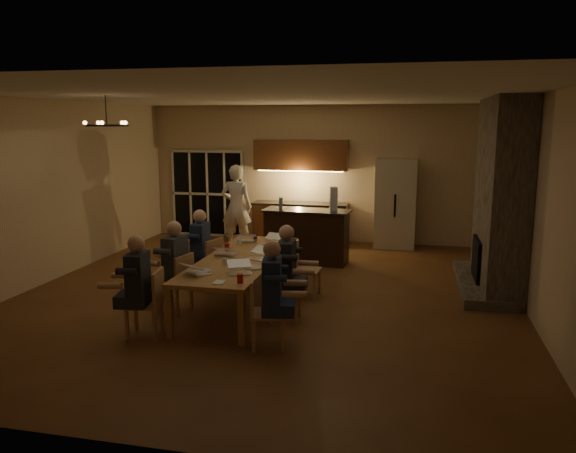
{
  "coord_description": "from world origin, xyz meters",
  "views": [
    {
      "loc": [
        2.29,
        -8.58,
        2.79
      ],
      "look_at": [
        0.28,
        0.3,
        1.1
      ],
      "focal_mm": 35.0,
      "sensor_mm": 36.0,
      "label": 1
    }
  ],
  "objects_px": {
    "chair_left_mid": "(174,283)",
    "chandelier": "(107,125)",
    "plate_far": "(277,248)",
    "person_right_mid": "(287,273)",
    "chair_right_far": "(306,270)",
    "mug_mid": "(259,248)",
    "refrigerator": "(395,203)",
    "laptop_b": "(240,266)",
    "chair_left_far": "(205,264)",
    "person_right_near": "(272,295)",
    "plate_left": "(203,271)",
    "redcup_near": "(240,278)",
    "mug_back": "(239,242)",
    "laptop_d": "(258,252)",
    "bar_island": "(307,236)",
    "standing_person": "(237,207)",
    "bar_blender": "(334,199)",
    "laptop_e": "(247,235)",
    "bar_bottle": "(281,203)",
    "can_right": "(269,251)",
    "redcup_mid": "(227,247)",
    "mug_front": "(225,262)",
    "dining_table": "(242,281)",
    "laptop_c": "(226,248)",
    "laptop_f": "(273,238)",
    "chair_right_near": "(268,313)",
    "person_left_mid": "(176,267)",
    "redcup_far": "(271,236)",
    "person_left_near": "(138,288)",
    "laptop_a": "(198,266)",
    "can_silver": "(234,264)",
    "can_cola": "(255,236)",
    "chair_right_mid": "(285,290)",
    "person_left_far": "(201,250)"
  },
  "relations": [
    {
      "from": "laptop_a",
      "to": "mug_back",
      "type": "height_order",
      "value": "laptop_a"
    },
    {
      "from": "mug_mid",
      "to": "plate_far",
      "type": "bearing_deg",
      "value": 35.21
    },
    {
      "from": "mug_mid",
      "to": "bar_bottle",
      "type": "height_order",
      "value": "bar_bottle"
    },
    {
      "from": "person_left_near",
      "to": "mug_back",
      "type": "height_order",
      "value": "person_left_near"
    },
    {
      "from": "can_right",
      "to": "bar_island",
      "type": "bearing_deg",
      "value": 87.6
    },
    {
      "from": "chair_left_far",
      "to": "chandelier",
      "type": "relative_size",
      "value": 1.37
    },
    {
      "from": "laptop_f",
      "to": "plate_far",
      "type": "height_order",
      "value": "laptop_f"
    },
    {
      "from": "chair_left_mid",
      "to": "redcup_far",
      "type": "distance_m",
      "value": 2.27
    },
    {
      "from": "laptop_d",
      "to": "bar_blender",
      "type": "relative_size",
      "value": 0.68
    },
    {
      "from": "person_right_mid",
      "to": "laptop_d",
      "type": "distance_m",
      "value": 0.74
    },
    {
      "from": "mug_back",
      "to": "can_silver",
      "type": "xyz_separation_m",
      "value": [
        0.39,
        -1.46,
        0.01
      ]
    },
    {
      "from": "chandelier",
      "to": "plate_left",
      "type": "height_order",
      "value": "chandelier"
    },
    {
      "from": "dining_table",
      "to": "laptop_c",
      "type": "bearing_deg",
      "value": 156.27
    },
    {
      "from": "chair_right_near",
      "to": "mug_front",
      "type": "distance_m",
      "value": 1.44
    },
    {
      "from": "bar_bottle",
      "to": "person_right_near",
      "type": "bearing_deg",
      "value": -77.96
    },
    {
      "from": "chair_left_far",
      "to": "chandelier",
      "type": "xyz_separation_m",
      "value": [
        -1.22,
        -0.8,
        2.31
      ]
    },
    {
      "from": "standing_person",
      "to": "redcup_near",
      "type": "bearing_deg",
      "value": 105.76
    },
    {
      "from": "mug_mid",
      "to": "bar_blender",
      "type": "distance_m",
      "value": 2.55
    },
    {
      "from": "chair_right_far",
      "to": "person_left_far",
      "type": "relative_size",
      "value": 0.64
    },
    {
      "from": "plate_far",
      "to": "laptop_a",
      "type": "bearing_deg",
      "value": -111.46
    },
    {
      "from": "can_cola",
      "to": "bar_blender",
      "type": "height_order",
      "value": "bar_blender"
    },
    {
      "from": "bar_island",
      "to": "chair_left_far",
      "type": "height_order",
      "value": "bar_island"
    },
    {
      "from": "chair_right_near",
      "to": "laptop_c",
      "type": "xyz_separation_m",
      "value": [
        -1.11,
        1.66,
        0.42
      ]
    },
    {
      "from": "laptop_e",
      "to": "mug_front",
      "type": "relative_size",
      "value": 3.2
    },
    {
      "from": "chair_right_near",
      "to": "chair_right_mid",
      "type": "xyz_separation_m",
      "value": [
        -0.01,
        0.99,
        0.0
      ]
    },
    {
      "from": "plate_far",
      "to": "person_right_mid",
      "type": "bearing_deg",
      "value": -69.94
    },
    {
      "from": "refrigerator",
      "to": "laptop_b",
      "type": "bearing_deg",
      "value": -108.56
    },
    {
      "from": "refrigerator",
      "to": "bar_island",
      "type": "relative_size",
      "value": 1.16
    },
    {
      "from": "person_right_near",
      "to": "laptop_b",
      "type": "height_order",
      "value": "person_right_near"
    },
    {
      "from": "chair_right_near",
      "to": "person_left_mid",
      "type": "xyz_separation_m",
      "value": [
        -1.68,
        0.99,
        0.24
      ]
    },
    {
      "from": "dining_table",
      "to": "person_left_mid",
      "type": "height_order",
      "value": "person_left_mid"
    },
    {
      "from": "chair_left_far",
      "to": "laptop_d",
      "type": "distance_m",
      "value": 1.35
    },
    {
      "from": "chair_left_mid",
      "to": "chandelier",
      "type": "distance_m",
      "value": 2.62
    },
    {
      "from": "refrigerator",
      "to": "laptop_a",
      "type": "distance_m",
      "value": 6.24
    },
    {
      "from": "redcup_near",
      "to": "mug_back",
      "type": "bearing_deg",
      "value": 107.81
    },
    {
      "from": "person_left_mid",
      "to": "chair_right_near",
      "type": "bearing_deg",
      "value": 66.07
    },
    {
      "from": "laptop_f",
      "to": "chandelier",
      "type": "bearing_deg",
      "value": -143.77
    },
    {
      "from": "person_left_near",
      "to": "bar_bottle",
      "type": "distance_m",
      "value": 4.55
    },
    {
      "from": "chair_right_far",
      "to": "laptop_f",
      "type": "xyz_separation_m",
      "value": [
        -0.65,
        0.37,
        0.42
      ]
    },
    {
      "from": "refrigerator",
      "to": "laptop_e",
      "type": "xyz_separation_m",
      "value": [
        -2.42,
        -3.53,
        -0.14
      ]
    },
    {
      "from": "laptop_d",
      "to": "laptop_f",
      "type": "height_order",
      "value": "same"
    },
    {
      "from": "chair_right_far",
      "to": "mug_mid",
      "type": "bearing_deg",
      "value": 102.2
    },
    {
      "from": "standing_person",
      "to": "plate_left",
      "type": "relative_size",
      "value": 8.32
    },
    {
      "from": "chair_right_far",
      "to": "plate_left",
      "type": "distance_m",
      "value": 1.96
    },
    {
      "from": "person_left_near",
      "to": "laptop_a",
      "type": "bearing_deg",
      "value": 125.38
    },
    {
      "from": "chair_right_mid",
      "to": "bar_blender",
      "type": "xyz_separation_m",
      "value": [
        0.19,
        3.4,
        0.87
      ]
    },
    {
      "from": "laptop_d",
      "to": "laptop_f",
      "type": "xyz_separation_m",
      "value": [
        -0.02,
        1.05,
        0.0
      ]
    },
    {
      "from": "person_right_mid",
      "to": "mug_mid",
      "type": "distance_m",
      "value": 1.23
    },
    {
      "from": "can_right",
      "to": "redcup_mid",
      "type": "bearing_deg",
      "value": 168.37
    },
    {
      "from": "bar_island",
      "to": "standing_person",
      "type": "xyz_separation_m",
      "value": [
        -1.78,
        0.96,
        0.4
      ]
    }
  ]
}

